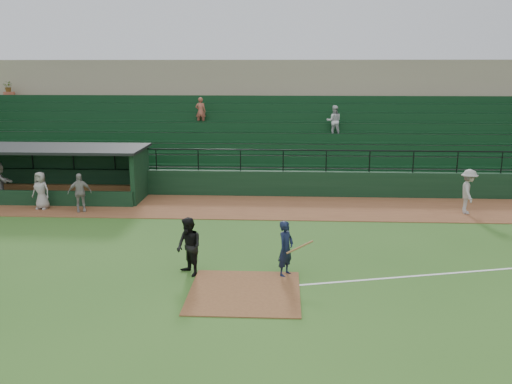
{
  "coord_description": "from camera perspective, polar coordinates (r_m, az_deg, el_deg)",
  "views": [
    {
      "loc": [
        1.02,
        -14.44,
        5.97
      ],
      "look_at": [
        0.0,
        5.0,
        1.4
      ],
      "focal_mm": 37.5,
      "sensor_mm": 36.0,
      "label": 1
    }
  ],
  "objects": [
    {
      "name": "ground",
      "position": [
        15.66,
        -0.97,
        -9.2
      ],
      "size": [
        90.0,
        90.0,
        0.0
      ],
      "primitive_type": "plane",
      "color": "#2F5A1D",
      "rests_on": "ground"
    },
    {
      "name": "warning_track",
      "position": [
        23.24,
        0.39,
        -1.63
      ],
      "size": [
        40.0,
        4.0,
        0.03
      ],
      "primitive_type": "cube",
      "color": "brown",
      "rests_on": "ground"
    },
    {
      "name": "home_plate_dirt",
      "position": [
        14.74,
        -1.24,
        -10.63
      ],
      "size": [
        3.0,
        3.0,
        0.03
      ],
      "primitive_type": "cube",
      "color": "brown",
      "rests_on": "ground"
    },
    {
      "name": "foul_line",
      "position": [
        18.14,
        25.66,
        -7.35
      ],
      "size": [
        17.49,
        4.44,
        0.01
      ],
      "primitive_type": "cube",
      "rotation": [
        0.0,
        0.0,
        0.24
      ],
      "color": "white",
      "rests_on": "ground"
    },
    {
      "name": "stadium_structure",
      "position": [
        31.13,
        1.11,
        6.45
      ],
      "size": [
        38.0,
        13.08,
        6.4
      ],
      "color": "black",
      "rests_on": "ground"
    },
    {
      "name": "dugout",
      "position": [
        26.71,
        -20.85,
        2.34
      ],
      "size": [
        8.9,
        3.2,
        2.42
      ],
      "color": "black",
      "rests_on": "ground"
    },
    {
      "name": "batter_at_plate",
      "position": [
        15.61,
        3.21,
        -6.05
      ],
      "size": [
        1.12,
        0.73,
        1.66
      ],
      "color": "black",
      "rests_on": "ground"
    },
    {
      "name": "umpire",
      "position": [
        15.75,
        -7.17,
        -5.81
      ],
      "size": [
        1.05,
        1.06,
        1.73
      ],
      "primitive_type": "imported",
      "rotation": [
        0.0,
        0.0,
        -0.85
      ],
      "color": "black",
      "rests_on": "ground"
    },
    {
      "name": "runner",
      "position": [
        23.7,
        21.7,
        0.05
      ],
      "size": [
        0.88,
        1.3,
        1.85
      ],
      "primitive_type": "imported",
      "rotation": [
        0.0,
        0.0,
        1.4
      ],
      "color": "#9F9994",
      "rests_on": "warning_track"
    },
    {
      "name": "dugout_player_a",
      "position": [
        23.53,
        -18.3,
        -0.05
      ],
      "size": [
        1.03,
        0.76,
        1.63
      ],
      "primitive_type": "imported",
      "rotation": [
        0.0,
        0.0,
        0.42
      ],
      "color": "gray",
      "rests_on": "warning_track"
    },
    {
      "name": "dugout_player_b",
      "position": [
        24.52,
        -21.96,
        0.15
      ],
      "size": [
        0.87,
        0.65,
        1.61
      ],
      "primitive_type": "imported",
      "rotation": [
        0.0,
        0.0,
        -0.18
      ],
      "color": "#9E9A94",
      "rests_on": "warning_track"
    }
  ]
}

